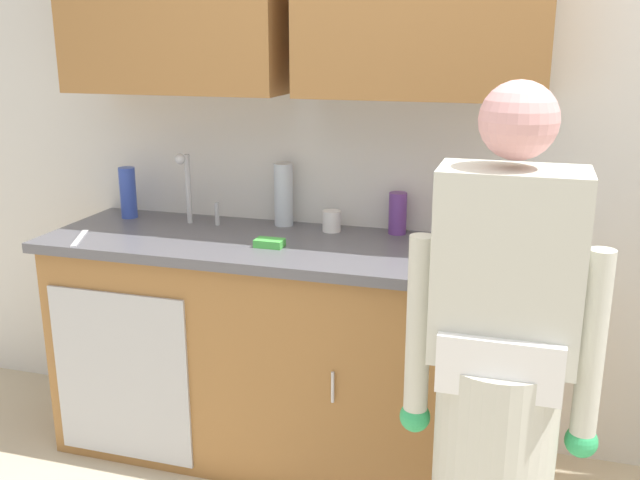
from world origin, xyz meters
TOP-DOWN VIEW (x-y plane):
  - kitchen_wall_with_uppers at (-0.14, 0.99)m, footprint 4.80×0.44m
  - counter_cabinet at (-0.55, 0.70)m, footprint 1.90×0.62m
  - countertop at (-0.55, 0.70)m, footprint 1.96×0.66m
  - sink at (-1.00, 0.71)m, footprint 0.50×0.36m
  - person_at_sink at (0.32, -0.02)m, footprint 0.55×0.34m
  - bottle_water_tall at (-1.34, 0.86)m, footprint 0.07×0.07m
  - bottle_soap at (-0.64, 0.93)m, footprint 0.08×0.08m
  - bottle_water_short at (-0.14, 0.94)m, footprint 0.07×0.07m
  - bottle_dish_liquid at (0.10, 0.85)m, footprint 0.06×0.06m
  - cup_by_sink at (-0.41, 0.89)m, footprint 0.08×0.08m
  - knife_on_counter at (-1.35, 0.49)m, footprint 0.12×0.23m
  - sponge at (-0.58, 0.61)m, footprint 0.11×0.07m

SIDE VIEW (x-z plane):
  - counter_cabinet at x=-0.55m, z-range 0.00..0.90m
  - person_at_sink at x=0.32m, z-range -0.12..1.50m
  - countertop at x=-0.55m, z-range 0.90..0.94m
  - sink at x=-1.00m, z-range 0.75..1.10m
  - knife_on_counter at x=-1.35m, z-range 0.94..0.95m
  - sponge at x=-0.58m, z-range 0.94..0.97m
  - cup_by_sink at x=-0.41m, z-range 0.94..1.03m
  - bottle_water_short at x=-0.14m, z-range 0.94..1.11m
  - bottle_water_tall at x=-1.34m, z-range 0.94..1.17m
  - bottle_dish_liquid at x=0.10m, z-range 0.94..1.19m
  - bottle_soap at x=-0.64m, z-range 0.94..1.21m
  - kitchen_wall_with_uppers at x=-0.14m, z-range 0.13..2.83m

